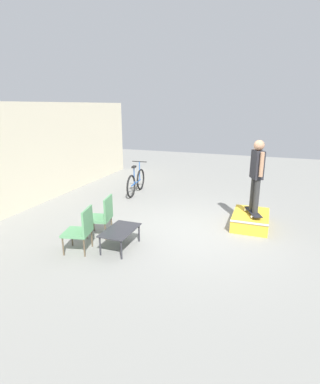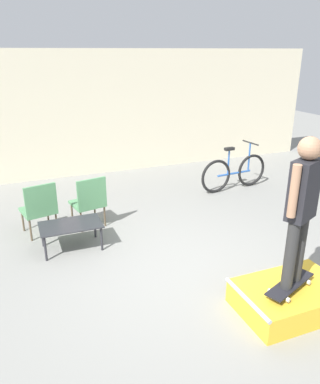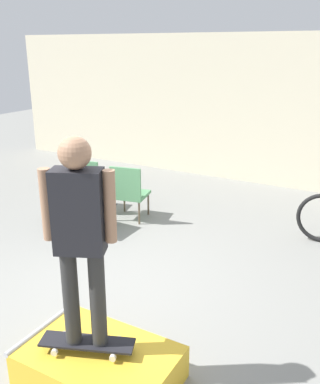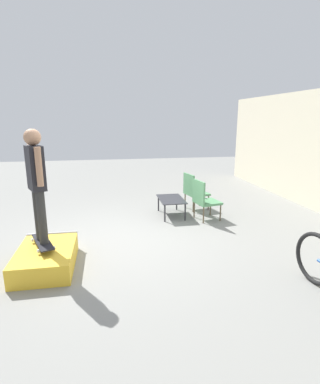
% 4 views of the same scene
% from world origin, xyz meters
% --- Properties ---
extents(ground_plane, '(24.00, 24.00, 0.00)m').
position_xyz_m(ground_plane, '(0.00, 0.00, 0.00)').
color(ground_plane, gray).
extents(skate_ramp_box, '(1.30, 0.85, 0.34)m').
position_xyz_m(skate_ramp_box, '(0.85, -1.16, 0.16)').
color(skate_ramp_box, gold).
rests_on(skate_ramp_box, ground_plane).
extents(skateboard_on_ramp, '(0.81, 0.48, 0.07)m').
position_xyz_m(skateboard_on_ramp, '(0.78, -1.21, 0.40)').
color(skateboard_on_ramp, black).
rests_on(skateboard_on_ramp, skate_ramp_box).
extents(person_skater, '(0.53, 0.34, 1.73)m').
position_xyz_m(person_skater, '(0.78, -1.21, 1.43)').
color(person_skater, '#2D2D2D').
rests_on(person_skater, skateboard_on_ramp).
extents(coffee_table, '(0.95, 0.57, 0.42)m').
position_xyz_m(coffee_table, '(-1.35, 1.32, 0.37)').
color(coffee_table, '#2D2D33').
rests_on(coffee_table, ground_plane).
extents(patio_chair_left, '(0.62, 0.62, 0.94)m').
position_xyz_m(patio_chair_left, '(-1.75, 1.99, 0.51)').
color(patio_chair_left, brown).
rests_on(patio_chair_left, ground_plane).
extents(patio_chair_right, '(0.61, 0.61, 0.94)m').
position_xyz_m(patio_chair_right, '(-0.91, 1.99, 0.51)').
color(patio_chair_right, brown).
rests_on(patio_chair_right, ground_plane).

